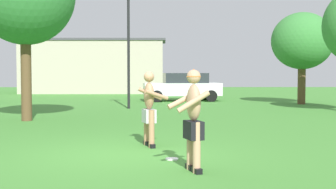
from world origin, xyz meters
TOP-DOWN VIEW (x-y plane):
  - ground_plane at (0.00, 0.00)m, footprint 80.00×80.00m
  - player_with_cap at (1.29, -1.62)m, footprint 0.71×0.71m
  - player_in_gray at (0.48, 1.03)m, footprint 0.70×0.72m
  - frisbee at (0.95, -0.56)m, footprint 0.25×0.25m
  - car_white_near_post at (1.91, 17.05)m, footprint 4.47×2.40m
  - lamp_post at (-0.76, 11.65)m, footprint 0.60×0.24m
  - outbuilding_behind_lot at (-4.56, 26.93)m, footprint 11.08×4.35m
  - tree_right_field at (7.88, 14.41)m, footprint 3.12×3.12m

SIDE VIEW (x-z plane):
  - ground_plane at x=0.00m, z-range 0.00..0.00m
  - frisbee at x=0.95m, z-range 0.00..0.03m
  - car_white_near_post at x=1.91m, z-range 0.03..1.61m
  - player_in_gray at x=0.48m, z-range 0.05..1.73m
  - player_with_cap at x=1.29m, z-range 0.09..1.82m
  - outbuilding_behind_lot at x=-4.56m, z-range 0.01..4.11m
  - tree_right_field at x=7.88m, z-range 0.86..5.54m
  - lamp_post at x=-0.76m, z-range 0.63..5.78m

